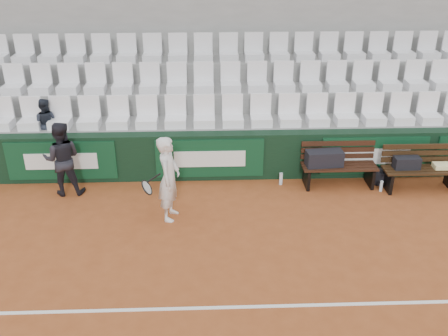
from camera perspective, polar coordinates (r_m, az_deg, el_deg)
The scene contains 21 objects.
ground at distance 7.25m, azimuth 0.44°, elevation -15.66°, with size 80.00×80.00×0.00m, color #9B4A23.
court_baseline at distance 7.25m, azimuth 0.44°, elevation -15.64°, with size 18.00×0.06×0.01m, color white.
back_barrier at distance 10.34m, azimuth -0.16°, elevation 1.41°, with size 18.00×0.34×1.00m.
grandstand_tier_front at distance 10.92m, azimuth -0.64°, elevation 2.80°, with size 18.00×0.95×1.00m, color gray.
grandstand_tier_mid at distance 11.71m, azimuth -0.77°, elevation 5.65°, with size 18.00×0.95×1.45m, color gray.
grandstand_tier_back at distance 12.54m, azimuth -0.89°, elevation 8.14°, with size 18.00×0.95×1.90m, color gray.
grandstand_rear_wall at distance 12.82m, azimuth -1.00°, elevation 14.33°, with size 18.00×0.30×4.40m, color gray.
seat_row_front at distance 10.46m, azimuth -0.63°, elevation 6.52°, with size 11.90×0.44×0.63m, color white.
seat_row_mid at distance 11.22m, azimuth -0.78°, elevation 10.31°, with size 11.90×0.44×0.63m, color white.
seat_row_back at distance 12.03m, azimuth -0.91°, elevation 13.61°, with size 11.90×0.44×0.63m, color silver.
bench_left at distance 10.40m, azimuth 12.93°, elevation -0.83°, with size 1.50×0.56×0.45m, color #361B10.
bench_right at distance 10.75m, azimuth 21.45°, elevation -1.17°, with size 1.50×0.56×0.45m, color #311D0E.
sports_bag_left at distance 10.18m, azimuth 11.39°, elevation 1.09°, with size 0.73×0.31×0.31m, color black.
sports_bag_right at distance 10.53m, azimuth 20.15°, elevation 0.57°, with size 0.51×0.24×0.24m, color black.
towel at distance 10.83m, azimuth 23.61°, elevation 0.23°, with size 0.32×0.23×0.09m, color #EDE499.
sports_bag_ground at distance 10.76m, azimuth 17.63°, elevation -1.01°, with size 0.47×0.28×0.28m, color black.
water_bottle_near at distance 10.28m, azimuth 6.52°, elevation -1.24°, with size 0.07×0.07×0.26m, color silver.
water_bottle_far at distance 10.45m, azimuth 17.53°, elevation -1.99°, with size 0.06×0.06×0.23m, color silver.
tennis_player at distance 8.84m, azimuth -6.32°, elevation -1.22°, with size 0.74×0.64×1.58m.
ball_kid at distance 10.12m, azimuth -18.01°, elevation 1.00°, with size 0.73×0.57×1.49m, color black.
spectator_c at distance 10.96m, azimuth -20.06°, elevation 7.04°, with size 0.52×0.40×1.06m, color black.
Camera 1 is at (-0.26, -5.39, 4.84)m, focal length 40.00 mm.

